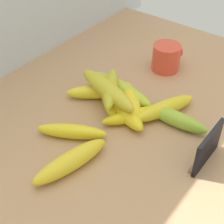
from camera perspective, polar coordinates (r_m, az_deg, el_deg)
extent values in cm
cube|color=tan|center=(83.64, 1.63, -2.50)|extent=(110.00, 76.00, 3.00)
cube|color=black|center=(73.51, 15.61, -5.66)|extent=(11.00, 0.80, 8.40)
cube|color=#916144|center=(76.42, 14.56, -7.45)|extent=(9.90, 1.20, 0.60)
cylinder|color=#E44833|center=(100.41, 8.94, 8.91)|extent=(7.92, 7.92, 7.62)
torus|color=#E44833|center=(104.25, 10.35, 10.00)|extent=(1.00, 5.27, 5.27)
ellipsoid|color=yellow|center=(85.49, 3.12, 1.76)|extent=(14.21, 14.11, 4.24)
ellipsoid|color=yellow|center=(86.49, -0.52, 1.94)|extent=(12.48, 13.81, 3.27)
ellipsoid|color=yellow|center=(82.30, 4.37, -0.49)|extent=(16.60, 13.25, 3.39)
ellipsoid|color=yellow|center=(84.59, 8.73, 0.64)|extent=(17.43, 10.15, 3.91)
ellipsoid|color=#B5C732|center=(89.42, 1.46, 3.82)|extent=(6.78, 20.66, 4.35)
ellipsoid|color=yellow|center=(89.07, -2.47, 3.36)|extent=(13.21, 14.37, 3.67)
ellipsoid|color=#98BC33|center=(82.17, 10.55, -1.10)|extent=(4.55, 15.89, 3.72)
ellipsoid|color=yellow|center=(78.37, -6.69, -3.19)|extent=(11.01, 15.52, 3.41)
ellipsoid|color=yellow|center=(71.64, -6.83, -8.05)|extent=(18.43, 7.81, 4.17)
ellipsoid|color=yellow|center=(82.65, 1.99, 0.17)|extent=(9.69, 15.87, 4.15)
ellipsoid|color=gold|center=(83.87, -0.82, 3.77)|extent=(9.48, 20.48, 4.24)
ellipsoid|color=gold|center=(84.72, -0.18, 3.95)|extent=(15.47, 11.82, 3.65)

